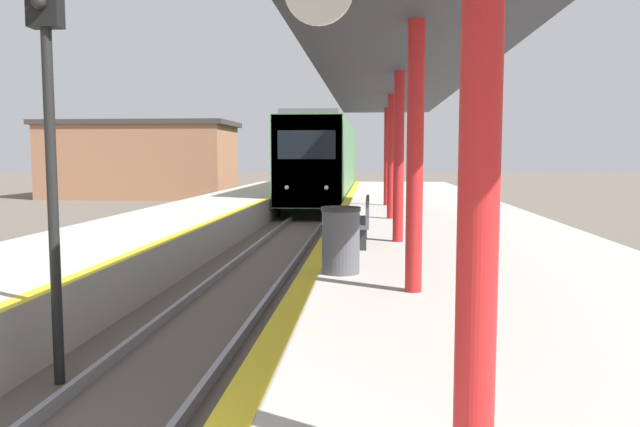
{
  "coord_description": "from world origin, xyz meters",
  "views": [
    {
      "loc": [
        2.56,
        -2.11,
        2.65
      ],
      "look_at": [
        1.07,
        16.0,
        0.97
      ],
      "focal_mm": 35.0,
      "sensor_mm": 36.0,
      "label": 1
    }
  ],
  "objects_px": {
    "train": "(327,162)",
    "trash_bin": "(341,240)",
    "signal_near": "(48,85)",
    "bench": "(361,219)"
  },
  "relations": [
    {
      "from": "trash_bin",
      "to": "bench",
      "type": "relative_size",
      "value": 0.52
    },
    {
      "from": "trash_bin",
      "to": "bench",
      "type": "bearing_deg",
      "value": 85.22
    },
    {
      "from": "trash_bin",
      "to": "signal_near",
      "type": "bearing_deg",
      "value": -143.98
    },
    {
      "from": "signal_near",
      "to": "trash_bin",
      "type": "height_order",
      "value": "signal_near"
    },
    {
      "from": "train",
      "to": "trash_bin",
      "type": "xyz_separation_m",
      "value": [
        2.12,
        -26.79,
        -0.9
      ]
    },
    {
      "from": "train",
      "to": "bench",
      "type": "distance_m",
      "value": 23.9
    },
    {
      "from": "train",
      "to": "trash_bin",
      "type": "distance_m",
      "value": 26.89
    },
    {
      "from": "train",
      "to": "bench",
      "type": "xyz_separation_m",
      "value": [
        2.37,
        -23.77,
        -0.9
      ]
    },
    {
      "from": "trash_bin",
      "to": "bench",
      "type": "height_order",
      "value": "trash_bin"
    },
    {
      "from": "trash_bin",
      "to": "bench",
      "type": "distance_m",
      "value": 3.04
    }
  ]
}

